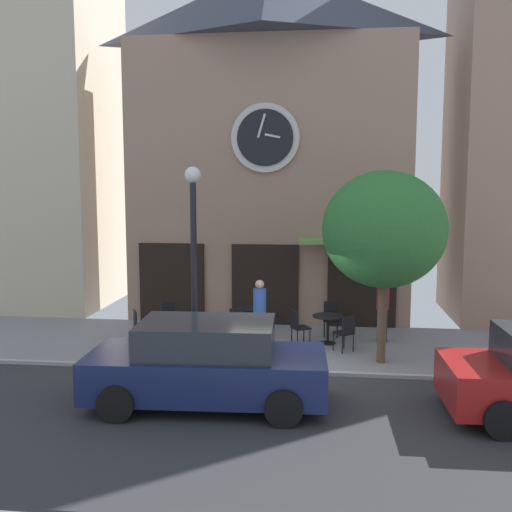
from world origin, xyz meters
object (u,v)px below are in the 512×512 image
(cafe_table_near_curb, at_px, (175,323))
(cafe_chair_near_lamp, at_px, (238,323))
(pedestrian_blue, at_px, (260,312))
(cafe_chair_facing_wall, at_px, (139,325))
(street_lamp, at_px, (194,264))
(street_tree, at_px, (384,230))
(cafe_chair_mid_row, at_px, (331,316))
(cafe_table_center_right, at_px, (248,317))
(cafe_chair_left_end, at_px, (298,325))
(pedestrian_maroon, at_px, (383,309))
(parked_car_navy, at_px, (207,364))
(cafe_chair_facing_street, at_px, (346,330))
(cafe_table_center_left, at_px, (328,323))
(cafe_chair_curbside, at_px, (170,317))

(cafe_table_near_curb, xyz_separation_m, cafe_chair_near_lamp, (1.56, 0.34, -0.03))
(pedestrian_blue, bearing_deg, cafe_chair_facing_wall, -174.02)
(street_lamp, height_order, street_tree, street_lamp)
(cafe_chair_mid_row, distance_m, pedestrian_blue, 2.19)
(cafe_table_center_right, relative_size, pedestrian_blue, 0.43)
(street_lamp, xyz_separation_m, cafe_chair_left_end, (2.28, 1.47, -1.70))
(cafe_table_center_right, bearing_deg, street_lamp, -110.71)
(pedestrian_maroon, distance_m, parked_car_navy, 5.94)
(cafe_chair_facing_street, distance_m, parked_car_navy, 4.55)
(cafe_table_center_left, distance_m, pedestrian_maroon, 1.45)
(cafe_table_center_left, distance_m, cafe_chair_left_end, 0.80)
(street_lamp, distance_m, cafe_chair_mid_row, 4.37)
(cafe_chair_near_lamp, height_order, pedestrian_blue, pedestrian_blue)
(cafe_table_center_left, relative_size, cafe_chair_left_end, 0.88)
(street_lamp, relative_size, cafe_chair_mid_row, 4.88)
(street_lamp, xyz_separation_m, cafe_chair_near_lamp, (0.78, 1.53, -1.70))
(cafe_chair_facing_wall, bearing_deg, cafe_chair_near_lamp, 12.59)
(cafe_chair_curbside, relative_size, pedestrian_maroon, 0.54)
(cafe_chair_curbside, bearing_deg, street_lamp, -60.40)
(cafe_chair_facing_wall, bearing_deg, street_lamp, -31.23)
(cafe_chair_curbside, xyz_separation_m, parked_car_navy, (1.96, -4.64, 0.23))
(cafe_chair_facing_street, distance_m, pedestrian_maroon, 1.45)
(street_tree, relative_size, cafe_chair_left_end, 4.79)
(cafe_chair_mid_row, xyz_separation_m, parked_car_navy, (-2.28, -5.22, 0.23))
(cafe_chair_left_end, bearing_deg, cafe_chair_near_lamp, 177.72)
(pedestrian_maroon, xyz_separation_m, parked_car_navy, (-3.57, -4.75, -0.10))
(cafe_chair_mid_row, bearing_deg, cafe_chair_facing_wall, -161.55)
(street_lamp, relative_size, cafe_table_near_curb, 5.59)
(cafe_table_near_curb, xyz_separation_m, cafe_table_center_left, (3.81, 0.57, -0.02))
(cafe_chair_mid_row, bearing_deg, cafe_table_center_right, -174.98)
(cafe_chair_facing_wall, distance_m, pedestrian_blue, 3.01)
(cafe_chair_facing_street, bearing_deg, street_lamp, -163.01)
(cafe_chair_left_end, xyz_separation_m, cafe_chair_facing_street, (1.17, -0.41, 0.00))
(cafe_table_near_curb, bearing_deg, cafe_chair_facing_wall, -166.88)
(cafe_table_center_right, bearing_deg, pedestrian_maroon, -4.58)
(pedestrian_blue, bearing_deg, cafe_chair_curbside, 164.43)
(pedestrian_maroon, bearing_deg, cafe_table_near_curb, -170.06)
(cafe_table_near_curb, distance_m, cafe_chair_near_lamp, 1.60)
(cafe_chair_facing_wall, xyz_separation_m, cafe_chair_curbside, (0.50, 1.00, 0.00))
(cafe_table_near_curb, xyz_separation_m, cafe_chair_facing_wall, (-0.85, -0.20, -0.03))
(street_tree, height_order, pedestrian_maroon, street_tree)
(street_tree, xyz_separation_m, cafe_table_center_right, (-3.32, 2.06, -2.52))
(cafe_chair_left_end, relative_size, parked_car_navy, 0.21)
(cafe_table_center_left, bearing_deg, cafe_chair_left_end, -158.97)
(street_tree, bearing_deg, cafe_chair_left_end, 149.33)
(cafe_chair_curbside, xyz_separation_m, pedestrian_maroon, (5.53, 0.10, 0.33))
(cafe_table_center_right, distance_m, pedestrian_blue, 1.22)
(street_lamp, xyz_separation_m, cafe_table_center_right, (0.90, 2.37, -1.74))
(cafe_chair_curbside, bearing_deg, pedestrian_blue, -15.57)
(cafe_chair_facing_street, bearing_deg, cafe_chair_left_end, 160.46)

